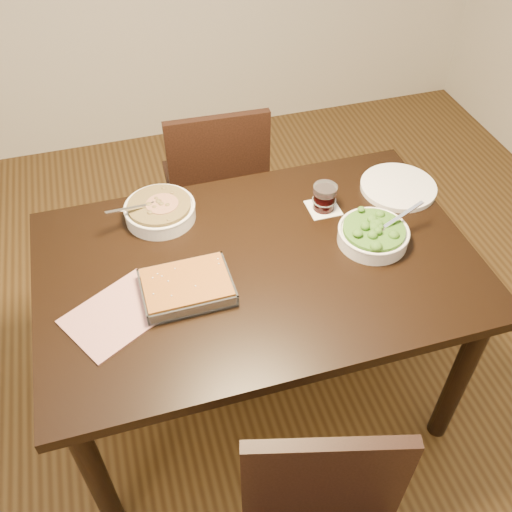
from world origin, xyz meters
TOP-DOWN VIEW (x-y plane):
  - ground at (0.00, 0.00)m, footprint 4.00×4.00m
  - table at (0.00, 0.00)m, footprint 1.40×0.90m
  - magazine_a at (-0.45, -0.09)m, footprint 0.36×0.33m
  - coaster at (0.30, 0.19)m, footprint 0.11×0.11m
  - stew_bowl at (-0.26, 0.30)m, footprint 0.26×0.24m
  - broccoli_bowl at (0.39, -0.02)m, footprint 0.26×0.23m
  - baking_dish at (-0.24, -0.06)m, footprint 0.27×0.20m
  - wine_tumbler at (0.30, 0.19)m, footprint 0.08×0.08m
  - dinner_plate at (0.60, 0.21)m, footprint 0.28×0.28m
  - chair_far at (0.03, 0.76)m, footprint 0.44×0.44m

SIDE VIEW (x-z plane):
  - ground at x=0.00m, z-range 0.00..0.00m
  - chair_far at x=0.03m, z-range 0.05..0.95m
  - table at x=0.00m, z-range 0.28..1.03m
  - coaster at x=0.30m, z-range 0.75..0.75m
  - magazine_a at x=-0.45m, z-range 0.75..0.76m
  - dinner_plate at x=0.60m, z-range 0.75..0.77m
  - baking_dish at x=-0.24m, z-range 0.75..0.80m
  - broccoli_bowl at x=0.39m, z-range 0.74..0.83m
  - stew_bowl at x=-0.26m, z-range 0.74..0.83m
  - wine_tumbler at x=0.30m, z-range 0.76..0.85m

